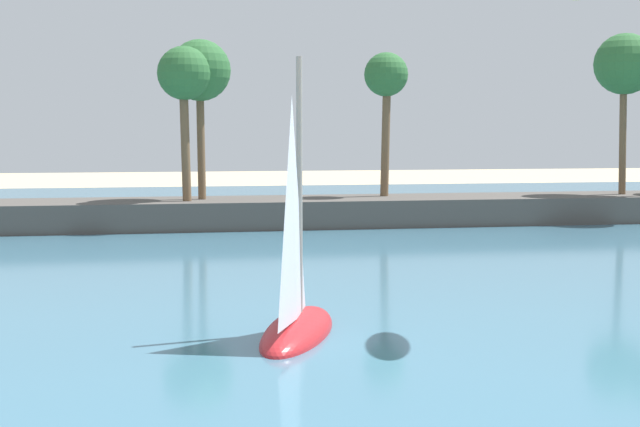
# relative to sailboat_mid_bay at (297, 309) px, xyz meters

# --- Properties ---
(sea) EXTENTS (220.00, 87.32, 0.06)m
(sea) POSITION_rel_sailboat_mid_bay_xyz_m (-1.01, 26.84, -0.84)
(sea) COLOR teal
(sea) RESTS_ON ground
(palm_headland) EXTENTS (99.74, 6.46, 13.41)m
(palm_headland) POSITION_rel_sailboat_mid_bay_xyz_m (3.91, 30.33, 3.32)
(palm_headland) COLOR #514C47
(palm_headland) RESTS_ON ground
(sailboat_mid_bay) EXTENTS (3.86, 6.46, 8.99)m
(sailboat_mid_bay) POSITION_rel_sailboat_mid_bay_xyz_m (0.00, 0.00, 0.00)
(sailboat_mid_bay) COLOR red
(sailboat_mid_bay) RESTS_ON sea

